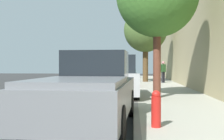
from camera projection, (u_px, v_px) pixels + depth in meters
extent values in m
plane|color=#2F2F2F|center=(90.00, 96.00, 14.27)|extent=(74.61, 74.61, 0.00)
cube|color=#A4A396|center=(170.00, 95.00, 13.96)|extent=(3.28, 46.63, 0.15)
cube|color=gray|center=(135.00, 95.00, 14.09)|extent=(0.16, 46.63, 0.15)
cube|color=white|center=(32.00, 98.00, 13.26)|extent=(0.14, 2.20, 0.01)
cube|color=white|center=(56.00, 90.00, 17.45)|extent=(0.14, 2.20, 0.01)
cube|color=white|center=(71.00, 85.00, 21.63)|extent=(0.14, 2.20, 0.01)
cube|color=white|center=(81.00, 82.00, 25.82)|extent=(0.14, 2.20, 0.01)
cube|color=white|center=(89.00, 80.00, 30.01)|extent=(0.14, 2.20, 0.01)
cube|color=white|center=(94.00, 78.00, 34.19)|extent=(0.14, 2.20, 0.01)
cube|color=white|center=(106.00, 96.00, 14.21)|extent=(0.12, 46.63, 0.01)
cube|color=tan|center=(209.00, 44.00, 13.77)|extent=(0.50, 46.63, 5.15)
cube|color=slate|center=(90.00, 97.00, 7.07)|extent=(2.21, 5.39, 0.80)
cube|color=black|center=(96.00, 65.00, 7.98)|extent=(1.79, 1.58, 0.80)
cube|color=slate|center=(78.00, 82.00, 5.88)|extent=(1.99, 2.74, 0.12)
cylinder|color=black|center=(130.00, 103.00, 8.60)|extent=(0.26, 0.81, 0.80)
cylinder|color=black|center=(72.00, 102.00, 8.82)|extent=(0.26, 0.81, 0.80)
cylinder|color=black|center=(119.00, 126.00, 5.34)|extent=(0.26, 0.81, 0.80)
cylinder|color=black|center=(29.00, 123.00, 5.56)|extent=(0.26, 0.81, 0.80)
cube|color=#B7BABF|center=(115.00, 82.00, 12.98)|extent=(2.18, 4.81, 0.90)
cube|color=black|center=(115.00, 64.00, 12.97)|extent=(1.86, 3.20, 0.76)
cylinder|color=black|center=(132.00, 88.00, 14.43)|extent=(0.27, 0.77, 0.76)
cylinder|color=black|center=(98.00, 88.00, 14.46)|extent=(0.27, 0.77, 0.76)
cylinder|color=black|center=(136.00, 94.00, 11.52)|extent=(0.27, 0.77, 0.76)
cylinder|color=black|center=(94.00, 94.00, 11.55)|extent=(0.27, 0.77, 0.76)
cube|color=maroon|center=(118.00, 79.00, 19.56)|extent=(2.01, 4.49, 0.64)
cube|color=black|center=(118.00, 70.00, 19.55)|extent=(1.66, 2.18, 0.60)
cylinder|color=black|center=(129.00, 82.00, 20.91)|extent=(0.26, 0.67, 0.66)
cylinder|color=black|center=(107.00, 82.00, 20.95)|extent=(0.26, 0.67, 0.66)
cylinder|color=black|center=(130.00, 84.00, 18.18)|extent=(0.26, 0.67, 0.66)
cylinder|color=black|center=(105.00, 84.00, 18.22)|extent=(0.26, 0.67, 0.66)
cube|color=#1E512D|center=(126.00, 72.00, 32.50)|extent=(2.17, 4.80, 0.90)
cube|color=black|center=(126.00, 65.00, 32.48)|extent=(1.85, 3.19, 0.76)
cylinder|color=black|center=(133.00, 75.00, 33.94)|extent=(0.26, 0.77, 0.76)
cylinder|color=black|center=(119.00, 75.00, 33.98)|extent=(0.26, 0.77, 0.76)
cylinder|color=black|center=(135.00, 76.00, 31.03)|extent=(0.26, 0.77, 0.76)
cylinder|color=black|center=(119.00, 76.00, 31.06)|extent=(0.26, 0.77, 0.76)
torus|color=black|center=(123.00, 79.00, 24.60)|extent=(0.70, 0.06, 0.70)
torus|color=black|center=(135.00, 79.00, 24.49)|extent=(0.70, 0.06, 0.70)
cylinder|color=#1926A5|center=(128.00, 78.00, 24.56)|extent=(0.65, 0.05, 0.52)
cylinder|color=#1926A5|center=(132.00, 78.00, 24.52)|extent=(0.14, 0.04, 0.48)
cylinder|color=#1926A5|center=(128.00, 75.00, 24.55)|extent=(0.73, 0.06, 0.05)
cylinder|color=#1926A5|center=(133.00, 80.00, 24.51)|extent=(0.35, 0.05, 0.19)
cylinder|color=#1926A5|center=(134.00, 77.00, 24.50)|extent=(0.26, 0.04, 0.34)
cylinder|color=#1926A5|center=(124.00, 77.00, 24.60)|extent=(0.11, 0.04, 0.34)
cube|color=black|center=(132.00, 75.00, 24.51)|extent=(0.24, 0.11, 0.05)
cylinder|color=black|center=(124.00, 74.00, 24.59)|extent=(0.04, 0.46, 0.03)
cylinder|color=#C6B284|center=(132.00, 78.00, 24.18)|extent=(0.15, 0.15, 0.87)
cylinder|color=#C6B284|center=(131.00, 78.00, 23.99)|extent=(0.15, 0.15, 0.87)
cube|color=white|center=(131.00, 70.00, 24.07)|extent=(0.32, 0.43, 0.62)
cylinder|color=white|center=(132.00, 70.00, 24.32)|extent=(0.10, 0.10, 0.59)
cylinder|color=white|center=(131.00, 70.00, 23.82)|extent=(0.10, 0.10, 0.59)
sphere|color=#99735A|center=(131.00, 65.00, 24.06)|extent=(0.24, 0.24, 0.24)
sphere|color=navy|center=(131.00, 64.00, 24.06)|extent=(0.27, 0.27, 0.27)
cube|color=black|center=(134.00, 69.00, 24.01)|extent=(0.25, 0.34, 0.44)
cylinder|color=brown|center=(157.00, 57.00, 12.14)|extent=(0.33, 0.33, 3.51)
cylinder|color=#4F3920|center=(145.00, 62.00, 24.01)|extent=(0.46, 0.46, 3.43)
ellipsoid|color=#44602C|center=(145.00, 30.00, 23.97)|extent=(3.69, 3.69, 3.82)
cylinder|color=black|center=(164.00, 77.00, 22.64)|extent=(0.15, 0.15, 0.87)
cylinder|color=black|center=(162.00, 77.00, 22.52)|extent=(0.15, 0.15, 0.87)
cube|color=#264C26|center=(163.00, 68.00, 22.57)|extent=(0.44, 0.42, 0.62)
cylinder|color=#264C26|center=(165.00, 68.00, 22.72)|extent=(0.10, 0.10, 0.58)
cylinder|color=#264C26|center=(161.00, 68.00, 22.41)|extent=(0.10, 0.10, 0.58)
sphere|color=#B67378|center=(163.00, 63.00, 22.56)|extent=(0.24, 0.24, 0.24)
cylinder|color=red|center=(156.00, 112.00, 6.36)|extent=(0.22, 0.22, 0.70)
sphere|color=red|center=(156.00, 95.00, 6.36)|extent=(0.20, 0.20, 0.20)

